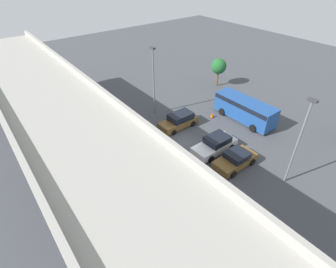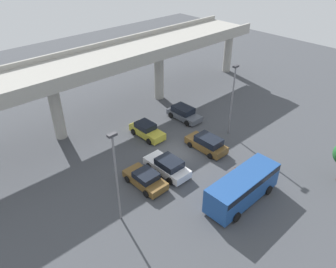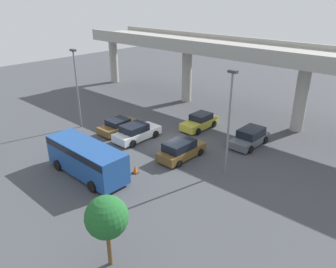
% 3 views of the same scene
% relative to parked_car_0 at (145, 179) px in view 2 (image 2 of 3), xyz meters
% --- Properties ---
extents(ground_plane, '(95.85, 95.85, 0.00)m').
position_rel_parked_car_0_xyz_m(ground_plane, '(5.73, 1.54, -0.67)').
color(ground_plane, '#424449').
extents(highway_overpass, '(45.99, 7.04, 8.39)m').
position_rel_parked_car_0_xyz_m(highway_overpass, '(5.73, 12.86, 6.25)').
color(highway_overpass, '#9E9B93').
rests_on(highway_overpass, ground_plane).
extents(parked_car_0, '(2.24, 4.38, 1.43)m').
position_rel_parked_car_0_xyz_m(parked_car_0, '(0.00, 0.00, 0.00)').
color(parked_car_0, brown).
rests_on(parked_car_0, ground_plane).
extents(parked_car_1, '(2.26, 4.84, 1.62)m').
position_rel_parked_car_0_xyz_m(parked_car_1, '(2.71, -0.07, 0.09)').
color(parked_car_1, silver).
rests_on(parked_car_1, ground_plane).
extents(parked_car_2, '(2.05, 4.47, 1.59)m').
position_rel_parked_car_0_xyz_m(parked_car_2, '(5.49, 6.36, 0.08)').
color(parked_car_2, gold).
rests_on(parked_car_2, ground_plane).
extents(parked_car_3, '(2.14, 4.62, 1.64)m').
position_rel_parked_car_0_xyz_m(parked_car_3, '(8.41, -0.09, 0.11)').
color(parked_car_3, brown).
rests_on(parked_car_3, ground_plane).
extents(parked_car_4, '(2.16, 4.49, 1.58)m').
position_rel_parked_car_0_xyz_m(parked_car_4, '(11.43, 6.32, 0.09)').
color(parked_car_4, '#515660').
rests_on(parked_car_4, ground_plane).
extents(shuttle_bus, '(7.53, 2.73, 2.58)m').
position_rel_parked_car_0_xyz_m(shuttle_bus, '(4.83, -7.21, 0.87)').
color(shuttle_bus, '#1E478C').
rests_on(shuttle_bus, ground_plane).
extents(lamp_post_near_aisle, '(0.70, 0.35, 8.24)m').
position_rel_parked_car_0_xyz_m(lamp_post_near_aisle, '(12.69, 0.33, 4.14)').
color(lamp_post_near_aisle, slate).
rests_on(lamp_post_near_aisle, ground_plane).
extents(lamp_post_mid_lot, '(0.70, 0.35, 8.15)m').
position_rel_parked_car_0_xyz_m(lamp_post_mid_lot, '(-4.14, -1.82, 4.10)').
color(lamp_post_mid_lot, slate).
rests_on(lamp_post_mid_lot, ground_plane).
extents(traffic_cone, '(0.44, 0.44, 0.70)m').
position_rel_parked_car_0_xyz_m(traffic_cone, '(7.45, -4.55, -0.34)').
color(traffic_cone, black).
rests_on(traffic_cone, ground_plane).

